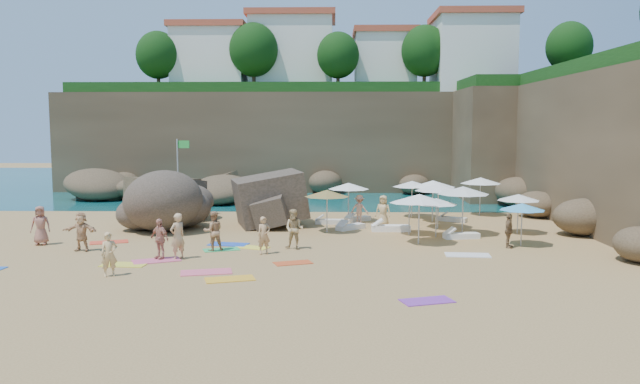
{
  "coord_description": "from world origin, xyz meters",
  "views": [
    {
      "loc": [
        2.73,
        -28.42,
        5.35
      ],
      "look_at": [
        2.0,
        3.0,
        2.0
      ],
      "focal_mm": 35.0,
      "sensor_mm": 36.0,
      "label": 1
    }
  ],
  "objects_px": {
    "person_stand_0": "(109,254)",
    "person_stand_3": "(509,231)",
    "flag_pole": "(180,163)",
    "person_stand_1": "(213,231)",
    "lounger_0": "(330,222)",
    "person_stand_5": "(188,206)",
    "person_stand_6": "(178,236)",
    "parasol_1": "(349,186)",
    "person_stand_4": "(383,211)",
    "person_stand_2": "(359,209)",
    "parasol_2": "(481,181)",
    "parasol_0": "(412,184)",
    "rock_outcrop": "(209,224)"
  },
  "relations": [
    {
      "from": "lounger_0",
      "to": "person_stand_1",
      "type": "xyz_separation_m",
      "value": [
        -4.93,
        -7.53,
        0.74
      ]
    },
    {
      "from": "rock_outcrop",
      "to": "person_stand_6",
      "type": "height_order",
      "value": "person_stand_6"
    },
    {
      "from": "person_stand_3",
      "to": "person_stand_4",
      "type": "height_order",
      "value": "person_stand_4"
    },
    {
      "from": "parasol_2",
      "to": "person_stand_2",
      "type": "height_order",
      "value": "parasol_2"
    },
    {
      "from": "person_stand_5",
      "to": "parasol_1",
      "type": "bearing_deg",
      "value": 11.6
    },
    {
      "from": "parasol_2",
      "to": "person_stand_2",
      "type": "distance_m",
      "value": 8.1
    },
    {
      "from": "flag_pole",
      "to": "parasol_1",
      "type": "distance_m",
      "value": 13.08
    },
    {
      "from": "lounger_0",
      "to": "parasol_2",
      "type": "bearing_deg",
      "value": 22.76
    },
    {
      "from": "person_stand_2",
      "to": "person_stand_6",
      "type": "height_order",
      "value": "person_stand_6"
    },
    {
      "from": "flag_pole",
      "to": "parasol_2",
      "type": "relative_size",
      "value": 1.86
    },
    {
      "from": "rock_outcrop",
      "to": "parasol_0",
      "type": "bearing_deg",
      "value": 12.83
    },
    {
      "from": "parasol_1",
      "to": "person_stand_4",
      "type": "relative_size",
      "value": 1.36
    },
    {
      "from": "parasol_1",
      "to": "person_stand_2",
      "type": "height_order",
      "value": "parasol_1"
    },
    {
      "from": "lounger_0",
      "to": "person_stand_2",
      "type": "bearing_deg",
      "value": 13.4
    },
    {
      "from": "lounger_0",
      "to": "person_stand_1",
      "type": "distance_m",
      "value": 9.04
    },
    {
      "from": "parasol_0",
      "to": "person_stand_1",
      "type": "height_order",
      "value": "parasol_0"
    },
    {
      "from": "parasol_0",
      "to": "person_stand_2",
      "type": "relative_size",
      "value": 1.45
    },
    {
      "from": "parasol_2",
      "to": "lounger_0",
      "type": "height_order",
      "value": "parasol_2"
    },
    {
      "from": "parasol_0",
      "to": "parasol_1",
      "type": "relative_size",
      "value": 0.99
    },
    {
      "from": "person_stand_4",
      "to": "person_stand_5",
      "type": "distance_m",
      "value": 11.07
    },
    {
      "from": "lounger_0",
      "to": "person_stand_4",
      "type": "bearing_deg",
      "value": -17.59
    },
    {
      "from": "person_stand_4",
      "to": "person_stand_2",
      "type": "bearing_deg",
      "value": 153.98
    },
    {
      "from": "parasol_2",
      "to": "person_stand_3",
      "type": "distance_m",
      "value": 10.19
    },
    {
      "from": "parasol_0",
      "to": "parasol_1",
      "type": "distance_m",
      "value": 4.1
    },
    {
      "from": "rock_outcrop",
      "to": "person_stand_5",
      "type": "distance_m",
      "value": 1.98
    },
    {
      "from": "person_stand_5",
      "to": "person_stand_6",
      "type": "relative_size",
      "value": 0.9
    },
    {
      "from": "person_stand_6",
      "to": "parasol_0",
      "type": "bearing_deg",
      "value": 177.12
    },
    {
      "from": "person_stand_2",
      "to": "person_stand_3",
      "type": "bearing_deg",
      "value": 154.14
    },
    {
      "from": "lounger_0",
      "to": "person_stand_6",
      "type": "relative_size",
      "value": 0.85
    },
    {
      "from": "parasol_1",
      "to": "person_stand_3",
      "type": "relative_size",
      "value": 1.5
    },
    {
      "from": "flag_pole",
      "to": "person_stand_1",
      "type": "distance_m",
      "value": 16.18
    },
    {
      "from": "flag_pole",
      "to": "person_stand_4",
      "type": "height_order",
      "value": "flag_pole"
    },
    {
      "from": "rock_outcrop",
      "to": "person_stand_0",
      "type": "bearing_deg",
      "value": -95.3
    },
    {
      "from": "rock_outcrop",
      "to": "person_stand_5",
      "type": "height_order",
      "value": "person_stand_5"
    },
    {
      "from": "person_stand_0",
      "to": "person_stand_6",
      "type": "xyz_separation_m",
      "value": [
        1.71,
        2.92,
        0.14
      ]
    },
    {
      "from": "person_stand_2",
      "to": "person_stand_5",
      "type": "bearing_deg",
      "value": 17.56
    },
    {
      "from": "parasol_2",
      "to": "lounger_0",
      "type": "distance_m",
      "value": 9.83
    },
    {
      "from": "person_stand_3",
      "to": "rock_outcrop",
      "type": "bearing_deg",
      "value": 92.58
    },
    {
      "from": "parasol_0",
      "to": "person_stand_0",
      "type": "relative_size",
      "value": 1.42
    },
    {
      "from": "rock_outcrop",
      "to": "parasol_1",
      "type": "distance_m",
      "value": 7.99
    },
    {
      "from": "rock_outcrop",
      "to": "lounger_0",
      "type": "distance_m",
      "value": 6.65
    },
    {
      "from": "person_stand_0",
      "to": "parasol_0",
      "type": "bearing_deg",
      "value": 19.88
    },
    {
      "from": "flag_pole",
      "to": "person_stand_6",
      "type": "xyz_separation_m",
      "value": [
        4.06,
        -16.87,
        -1.92
      ]
    },
    {
      "from": "parasol_0",
      "to": "person_stand_3",
      "type": "height_order",
      "value": "parasol_0"
    },
    {
      "from": "person_stand_0",
      "to": "person_stand_3",
      "type": "xyz_separation_m",
      "value": [
        15.67,
        5.59,
        -0.03
      ]
    },
    {
      "from": "person_stand_1",
      "to": "flag_pole",
      "type": "bearing_deg",
      "value": -91.82
    },
    {
      "from": "person_stand_3",
      "to": "person_stand_4",
      "type": "distance_m",
      "value": 7.54
    },
    {
      "from": "flag_pole",
      "to": "person_stand_6",
      "type": "relative_size",
      "value": 2.39
    },
    {
      "from": "person_stand_1",
      "to": "parasol_2",
      "type": "bearing_deg",
      "value": -162.16
    },
    {
      "from": "person_stand_1",
      "to": "person_stand_2",
      "type": "distance_m",
      "value": 10.26
    }
  ]
}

